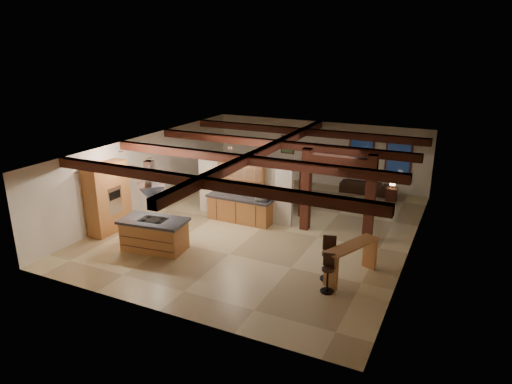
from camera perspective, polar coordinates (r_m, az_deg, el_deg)
ground at (r=16.35m, az=0.88°, el=-4.37°), size 12.00×12.00×0.00m
room_walls at (r=15.75m, az=0.91°, el=1.63°), size 12.00×12.00×12.00m
ceiling_beams at (r=15.50m, az=0.92°, el=5.10°), size 10.00×12.00×0.28m
timber_posts at (r=15.39m, az=10.17°, el=0.87°), size 2.50×0.30×2.90m
partition_wall at (r=16.80m, az=-1.48°, el=0.26°), size 3.80×0.18×2.20m
pantry_cabinet at (r=16.44m, az=-18.02°, el=-0.70°), size 0.67×1.60×2.40m
back_counter at (r=16.68m, az=-2.07°, el=-2.16°), size 2.50×0.66×0.94m
upper_display_cabinet at (r=16.43m, az=-1.80°, el=2.57°), size 1.80×0.36×0.95m
range_hood at (r=14.33m, az=-12.94°, el=-0.52°), size 1.10×1.10×1.40m
back_windows at (r=20.51m, az=15.16°, el=4.08°), size 2.70×0.07×1.70m
framed_art at (r=21.64m, az=3.95°, el=5.92°), size 0.65×0.05×0.85m
recessed_cans at (r=15.13m, az=-10.99°, el=4.87°), size 3.16×2.46×0.03m
kitchen_island at (r=14.78m, az=-12.59°, el=-5.17°), size 2.19×1.35×1.03m
dining_table at (r=18.22m, az=3.63°, el=-0.97°), size 1.77×1.02×0.61m
sofa at (r=20.50m, az=13.40°, el=0.73°), size 2.08×0.88×0.60m
microwave at (r=16.10m, az=0.74°, el=-0.68°), size 0.45×0.31×0.25m
bar_counter at (r=12.97m, az=11.87°, el=-7.74°), size 1.20×1.94×1.00m
side_table at (r=19.76m, az=16.57°, el=-0.28°), size 0.46×0.46×0.55m
table_lamp at (r=19.62m, az=16.70°, el=1.05°), size 0.25×0.25×0.29m
bar_stool_a at (r=12.24m, az=8.98°, el=-9.98°), size 0.36×0.38×1.04m
bar_stool_b at (r=12.81m, az=9.07°, el=-8.15°), size 0.45×0.46×1.24m
dining_chairs at (r=18.10m, az=3.66°, el=0.11°), size 2.55×2.55×1.32m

